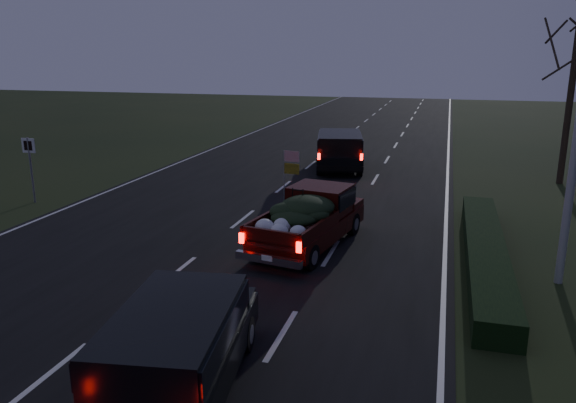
% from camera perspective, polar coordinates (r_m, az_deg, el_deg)
% --- Properties ---
extents(ground, '(120.00, 120.00, 0.00)m').
position_cam_1_polar(ground, '(15.08, -11.23, -7.09)').
color(ground, black).
rests_on(ground, ground).
extents(road_asphalt, '(14.00, 120.00, 0.02)m').
position_cam_1_polar(road_asphalt, '(15.08, -11.23, -7.05)').
color(road_asphalt, black).
rests_on(road_asphalt, ground).
extents(hedge_row, '(1.00, 10.00, 0.60)m').
position_cam_1_polar(hedge_row, '(16.33, 19.41, -4.83)').
color(hedge_row, black).
rests_on(hedge_row, ground).
extents(route_sign, '(0.55, 0.08, 2.50)m').
position_cam_1_polar(route_sign, '(23.32, -24.73, 3.88)').
color(route_sign, gray).
rests_on(route_sign, ground).
extents(bare_tree_far, '(3.60, 3.60, 7.00)m').
position_cam_1_polar(bare_tree_far, '(26.87, 27.13, 12.59)').
color(bare_tree_far, black).
rests_on(bare_tree_far, ground).
extents(pickup_truck, '(2.62, 5.02, 2.51)m').
position_cam_1_polar(pickup_truck, '(16.50, 2.17, -1.42)').
color(pickup_truck, '#3E0C08').
rests_on(pickup_truck, ground).
extents(lead_suv, '(3.06, 5.38, 1.46)m').
position_cam_1_polar(lead_suv, '(27.61, 5.27, 5.53)').
color(lead_suv, black).
rests_on(lead_suv, ground).
extents(rear_suv, '(2.53, 4.71, 1.29)m').
position_cam_1_polar(rear_suv, '(9.66, -11.28, -13.85)').
color(rear_suv, black).
rests_on(rear_suv, ground).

